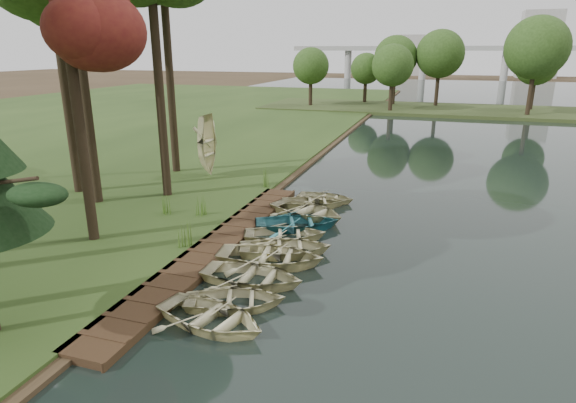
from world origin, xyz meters
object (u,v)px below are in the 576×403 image
(boardwalk, at_px, (217,246))
(rowboat_0, at_px, (211,315))
(stored_rowboat, at_px, (209,169))
(rowboat_1, at_px, (235,298))
(rowboat_2, at_px, (252,274))

(boardwalk, height_order, rowboat_0, rowboat_0)
(boardwalk, distance_m, stored_rowboat, 10.98)
(rowboat_1, relative_size, stored_rowboat, 0.84)
(rowboat_0, distance_m, rowboat_1, 1.19)
(rowboat_0, bearing_deg, boardwalk, 36.99)
(rowboat_2, bearing_deg, boardwalk, 45.83)
(rowboat_0, xyz_separation_m, stored_rowboat, (-7.57, 14.91, 0.28))
(boardwalk, relative_size, rowboat_1, 5.08)
(rowboat_0, distance_m, stored_rowboat, 16.73)
(boardwalk, xyz_separation_m, stored_rowboat, (-5.21, 9.65, 0.54))
(rowboat_0, height_order, rowboat_1, rowboat_0)
(boardwalk, bearing_deg, stored_rowboat, 118.34)
(boardwalk, distance_m, rowboat_2, 3.51)
(rowboat_2, bearing_deg, rowboat_0, 177.30)
(rowboat_1, relative_size, rowboat_2, 0.88)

